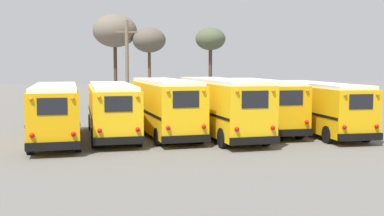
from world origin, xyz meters
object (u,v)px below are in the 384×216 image
(bare_tree_2, at_px, (149,41))
(school_bus_1, at_px, (112,108))
(school_bus_2, at_px, (165,106))
(school_bus_4, at_px, (259,103))
(school_bus_3, at_px, (221,105))
(bare_tree_1, at_px, (210,40))
(bare_tree_0, at_px, (115,31))
(school_bus_0, at_px, (55,111))
(school_bus_5, at_px, (318,106))
(utility_pole, at_px, (127,66))

(bare_tree_2, bearing_deg, school_bus_1, -104.91)
(school_bus_2, bearing_deg, school_bus_4, 6.14)
(school_bus_3, bearing_deg, bare_tree_1, 76.83)
(school_bus_1, height_order, bare_tree_0, bare_tree_0)
(bare_tree_2, bearing_deg, school_bus_3, -85.86)
(school_bus_4, bearing_deg, bare_tree_2, 104.45)
(school_bus_0, height_order, bare_tree_1, bare_tree_1)
(school_bus_2, bearing_deg, bare_tree_0, 94.21)
(school_bus_5, height_order, bare_tree_2, bare_tree_2)
(utility_pole, bearing_deg, bare_tree_2, 65.68)
(bare_tree_1, bearing_deg, utility_pole, -167.96)
(bare_tree_1, bearing_deg, bare_tree_0, 144.25)
(school_bus_0, distance_m, school_bus_3, 9.13)
(school_bus_4, xyz_separation_m, bare_tree_1, (0.35, 12.76, 4.49))
(school_bus_2, distance_m, school_bus_4, 6.12)
(school_bus_1, xyz_separation_m, school_bus_4, (9.13, 0.63, 0.08))
(school_bus_0, xyz_separation_m, school_bus_5, (15.22, -0.24, -0.02))
(school_bus_3, xyz_separation_m, bare_tree_0, (-4.45, 20.16, 5.48))
(school_bus_5, distance_m, utility_pole, 16.67)
(bare_tree_0, distance_m, bare_tree_1, 9.72)
(school_bus_0, xyz_separation_m, bare_tree_2, (7.77, 18.72, 4.68))
(school_bus_0, distance_m, utility_pole, 13.95)
(school_bus_3, distance_m, school_bus_4, 3.51)
(school_bus_0, relative_size, bare_tree_0, 1.06)
(school_bus_4, bearing_deg, school_bus_5, -31.35)
(bare_tree_0, height_order, bare_tree_2, bare_tree_0)
(utility_pole, distance_m, bare_tree_2, 6.94)
(school_bus_1, relative_size, school_bus_2, 0.99)
(school_bus_2, relative_size, bare_tree_1, 1.29)
(school_bus_1, relative_size, utility_pole, 1.23)
(school_bus_3, height_order, utility_pole, utility_pole)
(school_bus_4, xyz_separation_m, bare_tree_2, (-4.41, 17.11, 4.61))
(school_bus_1, bearing_deg, school_bus_2, -0.43)
(school_bus_0, distance_m, school_bus_4, 12.28)
(school_bus_5, distance_m, bare_tree_1, 15.55)
(school_bus_3, xyz_separation_m, bare_tree_2, (-1.37, 18.86, 4.56))
(school_bus_0, distance_m, bare_tree_2, 20.80)
(bare_tree_0, bearing_deg, bare_tree_1, -35.75)
(school_bus_3, relative_size, school_bus_5, 1.03)
(school_bus_3, height_order, school_bus_4, school_bus_3)
(school_bus_2, height_order, bare_tree_0, bare_tree_0)
(bare_tree_2, bearing_deg, school_bus_0, -112.53)
(utility_pole, distance_m, bare_tree_1, 7.94)
(school_bus_0, relative_size, school_bus_2, 0.99)
(school_bus_2, relative_size, school_bus_4, 0.97)
(school_bus_2, xyz_separation_m, school_bus_3, (3.04, -1.10, 0.04))
(bare_tree_0, bearing_deg, school_bus_4, -67.85)
(school_bus_4, distance_m, school_bus_5, 3.56)
(school_bus_1, relative_size, bare_tree_0, 1.06)
(school_bus_2, xyz_separation_m, bare_tree_0, (-1.40, 19.06, 5.52))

